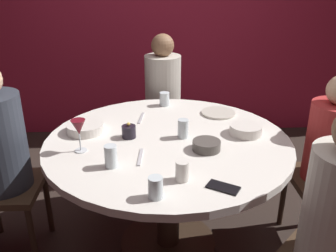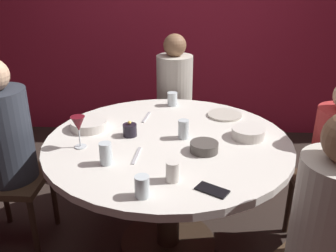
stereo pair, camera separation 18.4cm
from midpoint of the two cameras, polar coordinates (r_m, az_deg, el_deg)
The scene contains 20 objects.
ground_plane at distance 2.46m, azimuth 2.24°, elevation -17.99°, with size 8.00×8.00×0.00m, color #2D231E.
back_wall at distance 3.73m, azimuth 3.14°, elevation 18.27°, with size 6.00×0.10×2.60m, color maroon.
dining_table at distance 2.12m, azimuth 2.49°, elevation -5.72°, with size 1.38×1.38×0.75m.
seated_diner_left at distance 2.27m, azimuth -22.13°, elevation -1.73°, with size 0.40×0.40×1.19m.
seated_diner_back at distance 2.93m, azimuth 2.81°, elevation 5.30°, with size 0.40×0.40×1.18m.
seated_diner_front_right at distance 1.62m, azimuth 27.31°, elevation -13.28°, with size 0.57×0.57×1.18m.
candle_holder at distance 2.08m, azimuth -3.47°, elevation -0.67°, with size 0.08×0.08×0.09m.
wine_glass at distance 1.94m, azimuth -11.22°, elevation 0.09°, with size 0.08×0.08×0.18m.
dinner_plate at distance 2.41m, azimuth 11.00°, elevation 1.68°, with size 0.22×0.22×0.01m, color beige.
cell_phone at distance 1.62m, azimuth 10.20°, elevation -9.88°, with size 0.07×0.14×0.01m, color black.
bowl_serving_large at distance 2.20m, azimuth -9.92°, elevation 0.17°, with size 0.22×0.22×0.05m, color silver.
bowl_salad_center at distance 2.13m, azimuth 14.81°, elevation -1.10°, with size 0.19×0.19×0.06m, color silver.
bowl_small_white at distance 1.92m, azimuth 8.39°, elevation -3.33°, with size 0.15×0.15×0.05m, color #4C4742.
cup_near_candle at distance 2.54m, azimuth 2.82°, elevation 4.19°, with size 0.07×0.07×0.09m, color silver.
cup_by_left_diner at distance 2.05m, azimuth 5.00°, elevation -0.55°, with size 0.06×0.06×0.11m, color silver.
cup_by_right_diner at distance 1.53m, azimuth -0.61°, elevation -9.52°, with size 0.06×0.06×0.10m, color silver.
cup_center_front at distance 1.78m, azimuth -6.81°, elevation -4.35°, with size 0.06×0.06×0.11m, color silver.
cup_far_edge at distance 1.64m, azimuth 3.95°, elevation -7.16°, with size 0.06×0.06×0.09m, color silver.
fork_near_plate at distance 2.34m, azimuth -1.18°, elevation 1.36°, with size 0.02×0.18×0.01m, color #B7B7BC.
knife_near_plate at distance 1.87m, azimuth -2.15°, elevation -4.69°, with size 0.02×0.18×0.01m, color #B7B7BC.
Camera 2 is at (0.10, -1.85, 1.63)m, focal length 39.08 mm.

